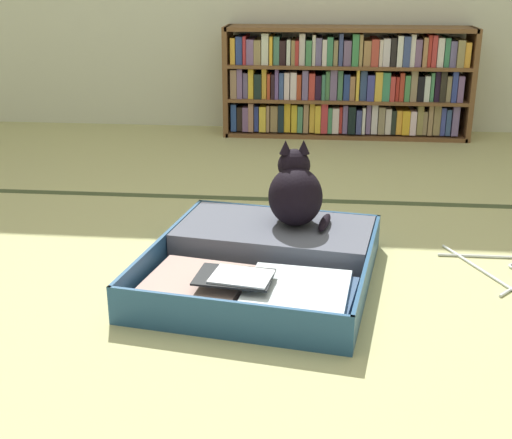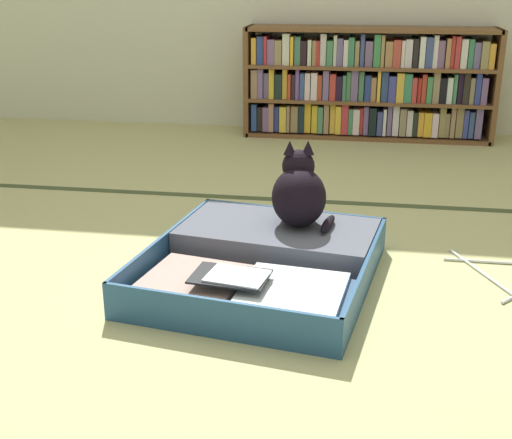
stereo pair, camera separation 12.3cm
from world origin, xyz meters
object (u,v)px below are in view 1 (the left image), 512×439
at_px(bookshelf, 346,83).
at_px(black_cat, 295,193).
at_px(open_suitcase, 266,259).
at_px(clothes_hanger, 493,270).

height_order(bookshelf, black_cat, bookshelf).
height_order(open_suitcase, black_cat, black_cat).
bearing_deg(open_suitcase, bookshelf, 81.68).
relative_size(open_suitcase, clothes_hanger, 2.05).
xyz_separation_m(bookshelf, open_suitcase, (-0.31, -2.11, -0.27)).
relative_size(bookshelf, clothes_hanger, 3.39).
distance_m(bookshelf, black_cat, 1.95).
xyz_separation_m(bookshelf, clothes_hanger, (0.46, -2.02, -0.32)).
bearing_deg(black_cat, clothes_hanger, -6.78).
bearing_deg(open_suitcase, black_cat, 63.80).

